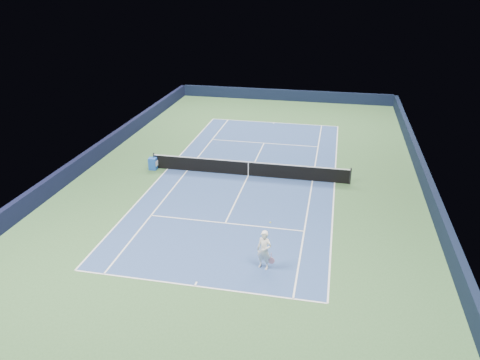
# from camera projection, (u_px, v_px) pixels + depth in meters

# --- Properties ---
(ground) EXTENTS (40.00, 40.00, 0.00)m
(ground) POSITION_uv_depth(u_px,v_px,m) (248.00, 176.00, 30.15)
(ground) COLOR #345A31
(ground) RESTS_ON ground
(wall_far) EXTENTS (22.00, 0.35, 1.10)m
(wall_far) POSITION_uv_depth(u_px,v_px,m) (285.00, 95.00, 47.66)
(wall_far) COLOR black
(wall_far) RESTS_ON ground
(wall_right) EXTENTS (0.35, 40.00, 1.10)m
(wall_right) POSITION_uv_depth(u_px,v_px,m) (426.00, 182.00, 27.91)
(wall_right) COLOR black
(wall_right) RESTS_ON ground
(wall_left) EXTENTS (0.35, 40.00, 1.10)m
(wall_left) POSITION_uv_depth(u_px,v_px,m) (93.00, 155.00, 31.95)
(wall_left) COLOR black
(wall_left) RESTS_ON ground
(court_surface) EXTENTS (10.97, 23.77, 0.01)m
(court_surface) POSITION_uv_depth(u_px,v_px,m) (248.00, 176.00, 30.15)
(court_surface) COLOR navy
(court_surface) RESTS_ON ground
(baseline_far) EXTENTS (10.97, 0.08, 0.00)m
(baseline_far) POSITION_uv_depth(u_px,v_px,m) (274.00, 123.00, 40.78)
(baseline_far) COLOR white
(baseline_far) RESTS_ON ground
(baseline_near) EXTENTS (10.97, 0.08, 0.00)m
(baseline_near) POSITION_uv_depth(u_px,v_px,m) (195.00, 286.00, 19.52)
(baseline_near) COLOR white
(baseline_near) RESTS_ON ground
(sideline_doubles_right) EXTENTS (0.08, 23.77, 0.00)m
(sideline_doubles_right) POSITION_uv_depth(u_px,v_px,m) (335.00, 183.00, 29.12)
(sideline_doubles_right) COLOR white
(sideline_doubles_right) RESTS_ON ground
(sideline_doubles_left) EXTENTS (0.08, 23.77, 0.00)m
(sideline_doubles_left) POSITION_uv_depth(u_px,v_px,m) (168.00, 169.00, 31.17)
(sideline_doubles_left) COLOR white
(sideline_doubles_left) RESTS_ON ground
(sideline_singles_right) EXTENTS (0.08, 23.77, 0.00)m
(sideline_singles_right) POSITION_uv_depth(u_px,v_px,m) (312.00, 181.00, 29.38)
(sideline_singles_right) COLOR white
(sideline_singles_right) RESTS_ON ground
(sideline_singles_left) EXTENTS (0.08, 23.77, 0.00)m
(sideline_singles_left) POSITION_uv_depth(u_px,v_px,m) (187.00, 170.00, 30.92)
(sideline_singles_left) COLOR white
(sideline_singles_left) RESTS_ON ground
(service_line_far) EXTENTS (8.23, 0.08, 0.00)m
(service_line_far) POSITION_uv_depth(u_px,v_px,m) (264.00, 143.00, 35.87)
(service_line_far) COLOR white
(service_line_far) RESTS_ON ground
(service_line_near) EXTENTS (8.23, 0.08, 0.00)m
(service_line_near) POSITION_uv_depth(u_px,v_px,m) (225.00, 223.00, 24.42)
(service_line_near) COLOR white
(service_line_near) RESTS_ON ground
(center_service_line) EXTENTS (0.08, 12.80, 0.00)m
(center_service_line) POSITION_uv_depth(u_px,v_px,m) (248.00, 175.00, 30.15)
(center_service_line) COLOR white
(center_service_line) RESTS_ON ground
(center_mark_far) EXTENTS (0.08, 0.30, 0.00)m
(center_mark_far) POSITION_uv_depth(u_px,v_px,m) (274.00, 123.00, 40.65)
(center_mark_far) COLOR white
(center_mark_far) RESTS_ON ground
(center_mark_near) EXTENTS (0.08, 0.30, 0.00)m
(center_mark_near) POSITION_uv_depth(u_px,v_px,m) (196.00, 284.00, 19.65)
(center_mark_near) COLOR white
(center_mark_near) RESTS_ON ground
(tennis_net) EXTENTS (12.90, 0.10, 1.07)m
(tennis_net) POSITION_uv_depth(u_px,v_px,m) (248.00, 168.00, 29.95)
(tennis_net) COLOR black
(tennis_net) RESTS_ON ground
(sponsor_cube) EXTENTS (0.56, 0.46, 0.81)m
(sponsor_cube) POSITION_uv_depth(u_px,v_px,m) (153.00, 164.00, 30.95)
(sponsor_cube) COLOR #1D4FB2
(sponsor_cube) RESTS_ON ground
(tennis_player) EXTENTS (0.87, 1.35, 1.84)m
(tennis_player) POSITION_uv_depth(u_px,v_px,m) (264.00, 250.00, 20.36)
(tennis_player) COLOR white
(tennis_player) RESTS_ON ground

